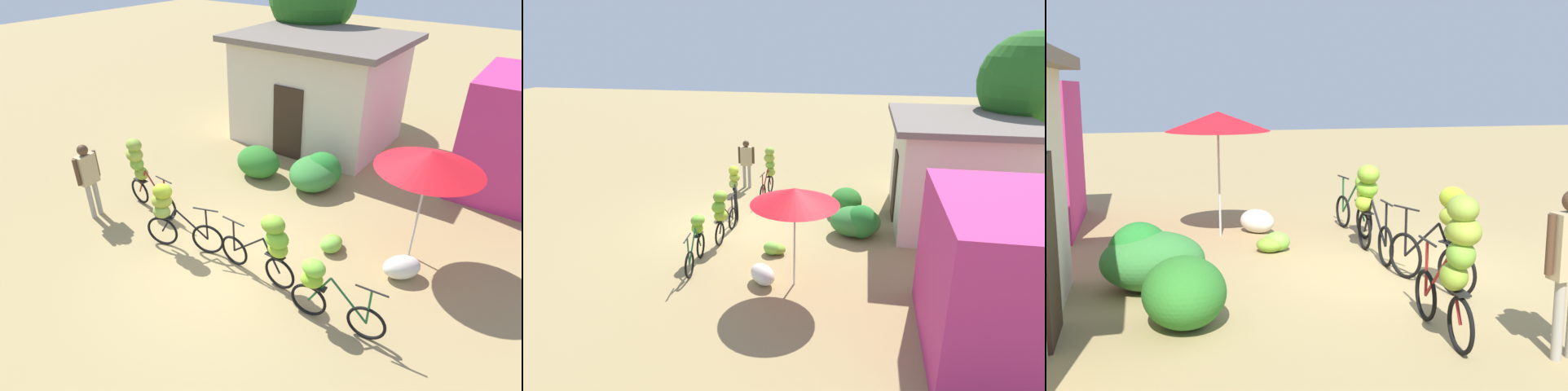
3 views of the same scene
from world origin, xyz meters
TOP-DOWN VIEW (x-y plane):
  - ground_plane at (0.00, 0.00)m, footprint 60.00×60.00m
  - building_low at (-1.50, 6.15)m, footprint 4.68×3.76m
  - hedge_bush_front_left at (-1.48, 3.11)m, footprint 1.16×0.95m
  - hedge_bush_front_right at (-0.01, 3.43)m, footprint 1.17×1.38m
  - hedge_bush_mid at (0.12, 3.59)m, footprint 0.95×0.86m
  - market_umbrella at (2.84, 2.18)m, footprint 1.87×1.87m
  - bicycle_leftmost at (-2.78, 0.44)m, footprint 1.56×0.46m
  - bicycle_near_pile at (-1.11, -0.29)m, footprint 1.55×0.66m
  - bicycle_center_loaded at (1.05, -0.02)m, footprint 1.67×0.45m
  - bicycle_by_shop at (2.22, -0.27)m, footprint 1.59×0.40m
  - banana_pile_on_ground at (1.51, 1.46)m, footprint 0.57×0.69m
  - produce_sack at (2.91, 1.49)m, footprint 0.81×0.81m
  - person_vendor at (-3.32, -0.50)m, footprint 0.23×0.58m

SIDE VIEW (x-z plane):
  - ground_plane at x=0.00m, z-range 0.00..0.00m
  - banana_pile_on_ground at x=1.51m, z-range -0.02..0.30m
  - produce_sack at x=2.91m, z-range 0.00..0.44m
  - hedge_bush_front_right at x=-0.01m, z-range 0.00..0.78m
  - hedge_bush_front_left at x=-1.48m, z-range 0.00..0.81m
  - hedge_bush_mid at x=0.12m, z-range 0.00..0.90m
  - bicycle_by_shop at x=2.22m, z-range 0.11..1.25m
  - bicycle_near_pile at x=-1.11m, z-range 0.12..1.55m
  - bicycle_center_loaded at x=1.05m, z-range 0.16..1.61m
  - bicycle_leftmost at x=-2.78m, z-range 0.16..1.80m
  - person_vendor at x=-3.32m, z-range 0.20..1.92m
  - building_low at x=-1.50m, z-range 0.02..3.09m
  - market_umbrella at x=2.84m, z-range 0.95..3.21m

